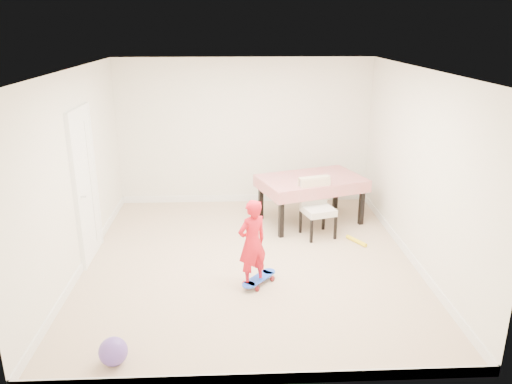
{
  "coord_description": "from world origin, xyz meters",
  "views": [
    {
      "loc": [
        -0.2,
        -6.25,
        3.14
      ],
      "look_at": [
        0.1,
        0.2,
        0.95
      ],
      "focal_mm": 35.0,
      "sensor_mm": 36.0,
      "label": 1
    }
  ],
  "objects_px": {
    "dining_chair": "(318,208)",
    "child": "(252,245)",
    "balloon": "(113,351)",
    "skateboard": "(259,281)",
    "dining_table": "(311,200)"
  },
  "relations": [
    {
      "from": "dining_chair",
      "to": "skateboard",
      "type": "height_order",
      "value": "dining_chair"
    },
    {
      "from": "dining_chair",
      "to": "balloon",
      "type": "distance_m",
      "value": 3.88
    },
    {
      "from": "dining_chair",
      "to": "skateboard",
      "type": "distance_m",
      "value": 1.82
    },
    {
      "from": "dining_table",
      "to": "skateboard",
      "type": "height_order",
      "value": "dining_table"
    },
    {
      "from": "dining_chair",
      "to": "child",
      "type": "relative_size",
      "value": 0.82
    },
    {
      "from": "dining_table",
      "to": "skateboard",
      "type": "bearing_deg",
      "value": -133.58
    },
    {
      "from": "skateboard",
      "to": "dining_chair",
      "type": "bearing_deg",
      "value": 5.71
    },
    {
      "from": "dining_table",
      "to": "dining_chair",
      "type": "height_order",
      "value": "dining_chair"
    },
    {
      "from": "dining_table",
      "to": "balloon",
      "type": "distance_m",
      "value": 4.34
    },
    {
      "from": "dining_table",
      "to": "child",
      "type": "bearing_deg",
      "value": -135.12
    },
    {
      "from": "dining_chair",
      "to": "dining_table",
      "type": "bearing_deg",
      "value": 75.82
    },
    {
      "from": "dining_chair",
      "to": "skateboard",
      "type": "relative_size",
      "value": 1.52
    },
    {
      "from": "dining_chair",
      "to": "skateboard",
      "type": "xyz_separation_m",
      "value": [
        -0.99,
        -1.47,
        -0.41
      ]
    },
    {
      "from": "dining_chair",
      "to": "child",
      "type": "xyz_separation_m",
      "value": [
        -1.07,
        -1.51,
        0.1
      ]
    },
    {
      "from": "child",
      "to": "balloon",
      "type": "height_order",
      "value": "child"
    }
  ]
}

